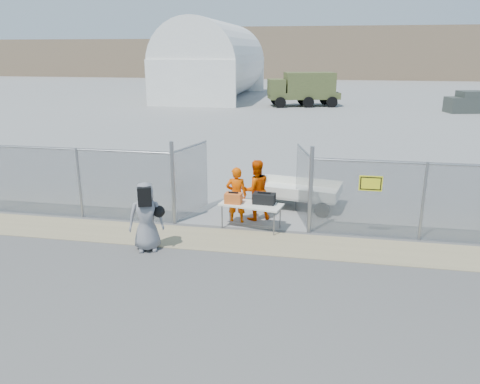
% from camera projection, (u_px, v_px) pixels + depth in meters
% --- Properties ---
extents(ground, '(160.00, 160.00, 0.00)m').
position_uv_depth(ground, '(225.00, 256.00, 11.85)').
color(ground, '#404040').
extents(tarmac_inside, '(160.00, 80.00, 0.01)m').
position_uv_depth(tarmac_inside, '(307.00, 98.00, 51.34)').
color(tarmac_inside, gray).
rests_on(tarmac_inside, ground).
extents(dirt_strip, '(44.00, 1.60, 0.01)m').
position_uv_depth(dirt_strip, '(233.00, 241.00, 12.79)').
color(dirt_strip, tan).
rests_on(dirt_strip, ground).
extents(distant_hills, '(140.00, 6.00, 9.00)m').
position_uv_depth(distant_hills, '(346.00, 53.00, 83.01)').
color(distant_hills, '#7F684F').
rests_on(distant_hills, ground).
extents(chain_link_fence, '(40.00, 0.20, 2.20)m').
position_uv_depth(chain_link_fence, '(240.00, 192.00, 13.41)').
color(chain_link_fence, gray).
rests_on(chain_link_fence, ground).
extents(quonset_hangar, '(9.00, 18.00, 8.00)m').
position_uv_depth(quonset_hangar, '(214.00, 60.00, 50.06)').
color(quonset_hangar, white).
rests_on(quonset_hangar, ground).
extents(folding_table, '(1.89, 1.06, 0.76)m').
position_uv_depth(folding_table, '(251.00, 216.00, 13.58)').
color(folding_table, white).
rests_on(folding_table, ground).
extents(orange_bag, '(0.50, 0.35, 0.30)m').
position_uv_depth(orange_bag, '(233.00, 198.00, 13.49)').
color(orange_bag, orange).
rests_on(orange_bag, folding_table).
extents(black_duffel, '(0.66, 0.42, 0.30)m').
position_uv_depth(black_duffel, '(264.00, 198.00, 13.45)').
color(black_duffel, black).
rests_on(black_duffel, folding_table).
extents(security_worker_left, '(0.66, 0.46, 1.72)m').
position_uv_depth(security_worker_left, '(236.00, 195.00, 13.94)').
color(security_worker_left, '#E94E00').
rests_on(security_worker_left, ground).
extents(security_worker_right, '(1.13, 1.04, 1.87)m').
position_uv_depth(security_worker_right, '(256.00, 190.00, 14.18)').
color(security_worker_right, '#E94E00').
rests_on(security_worker_right, ground).
extents(visitor, '(1.04, 0.85, 1.82)m').
position_uv_depth(visitor, '(146.00, 217.00, 11.97)').
color(visitor, slate).
rests_on(visitor, ground).
extents(utility_trailer, '(3.80, 2.40, 0.86)m').
position_uv_depth(utility_trailer, '(298.00, 194.00, 15.49)').
color(utility_trailer, white).
rests_on(utility_trailer, ground).
extents(military_truck, '(6.81, 4.00, 3.06)m').
position_uv_depth(military_truck, '(304.00, 89.00, 43.07)').
color(military_truck, '#525C2D').
rests_on(military_truck, ground).
extents(parked_vehicle_near, '(4.15, 2.60, 1.74)m').
position_uv_depth(parked_vehicle_near, '(471.00, 102.00, 38.71)').
color(parked_vehicle_near, '#3A413B').
rests_on(parked_vehicle_near, ground).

